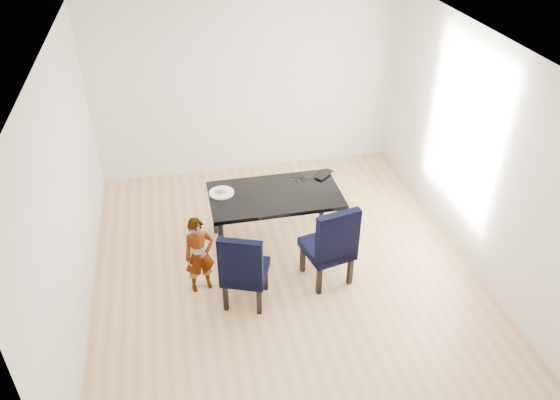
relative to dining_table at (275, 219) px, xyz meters
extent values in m
cube|color=tan|center=(0.00, -0.50, -0.38)|extent=(4.50, 5.00, 0.01)
cube|color=white|center=(0.00, -0.50, 2.33)|extent=(4.50, 5.00, 0.01)
cube|color=white|center=(0.00, 2.00, 0.98)|extent=(4.50, 0.01, 2.70)
cube|color=silver|center=(0.00, -3.00, 0.98)|extent=(4.50, 0.01, 2.70)
cube|color=silver|center=(-2.25, -0.50, 0.98)|extent=(0.01, 5.00, 2.70)
cube|color=white|center=(2.25, -0.50, 0.98)|extent=(0.01, 5.00, 2.70)
cube|color=black|center=(0.00, 0.00, 0.00)|extent=(1.60, 0.90, 0.75)
cube|color=black|center=(-0.53, -0.95, 0.12)|extent=(0.62, 0.63, 0.98)
cube|color=black|center=(0.45, -0.78, 0.15)|extent=(0.61, 0.62, 1.06)
imported|color=#EC4F13|center=(-1.00, -0.65, 0.10)|extent=(0.39, 0.30, 0.95)
cylinder|color=white|center=(-0.63, 0.14, 0.38)|extent=(0.36, 0.36, 0.02)
ellipsoid|color=#C17844|center=(-0.65, 0.13, 0.42)|extent=(0.14, 0.08, 0.05)
imported|color=black|center=(0.68, 0.32, 0.39)|extent=(0.35, 0.33, 0.02)
torus|color=black|center=(0.39, 0.23, 0.38)|extent=(0.17, 0.17, 0.01)
camera|label=1|loc=(-1.10, -5.47, 3.97)|focal=35.00mm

